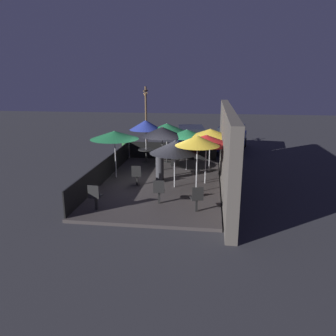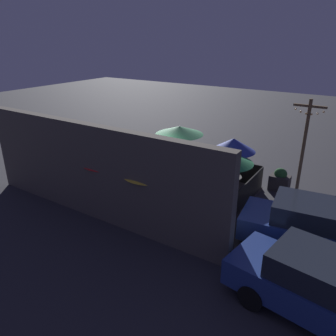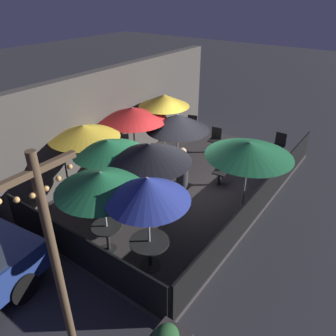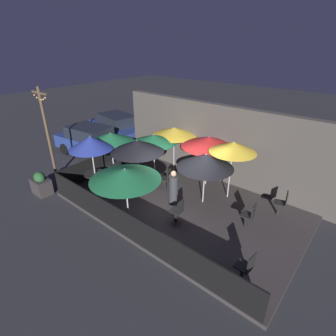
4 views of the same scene
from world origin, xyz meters
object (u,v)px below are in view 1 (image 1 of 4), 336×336
object	(u,v)px
dining_table_0	(146,152)
patio_chair_0	(137,175)
patio_umbrella_6	(210,133)
dining_table_1	(167,152)
patio_umbrella_7	(114,135)
patron_0	(160,167)
patio_umbrella_3	(162,132)
patio_umbrella_4	(187,133)
planter_box	(126,150)
patio_chair_4	(197,198)
patio_chair_1	(175,165)
patio_umbrella_2	(197,141)
parked_car_1	(231,138)
patio_chair_2	(159,191)
parked_car_0	(191,139)
patio_umbrella_8	(206,140)
patio_umbrella_5	(175,147)
patio_umbrella_1	(167,127)
patio_chair_3	(95,196)
light_post	(146,117)
patio_umbrella_0	(146,125)

from	to	relation	value
dining_table_0	patio_chair_0	size ratio (longest dim) A/B	0.96
patio_umbrella_6	dining_table_1	world-z (taller)	patio_umbrella_6
patio_umbrella_7	patron_0	size ratio (longest dim) A/B	1.62
patio_umbrella_3	patio_umbrella_4	distance (m)	1.23
patron_0	planter_box	world-z (taller)	patron_0
dining_table_0	patio_chair_4	distance (m)	7.30
patio_umbrella_4	patio_chair_1	world-z (taller)	patio_umbrella_4
patio_umbrella_2	parked_car_1	xyz separation A→B (m)	(-8.86, 1.85, -1.42)
patio_umbrella_6	patron_0	size ratio (longest dim) A/B	1.56
patio_chair_1	parked_car_1	xyz separation A→B (m)	(-6.62, 2.99, 0.20)
patio_chair_1	patio_chair_2	world-z (taller)	patio_chair_1
parked_car_0	patron_0	bearing A→B (deg)	-15.22
parked_car_0	patio_chair_4	bearing A→B (deg)	-1.98
patio_umbrella_8	patio_chair_2	xyz separation A→B (m)	(2.71, -1.63, -1.44)
patio_umbrella_3	patio_umbrella_4	size ratio (longest dim) A/B	1.07
patio_chair_2	patio_umbrella_5	bearing A→B (deg)	-14.88
patio_umbrella_6	dining_table_0	world-z (taller)	patio_umbrella_6
patio_umbrella_7	patio_chair_4	xyz separation A→B (m)	(3.65, 3.95, -1.48)
patio_umbrella_8	parked_car_1	size ratio (longest dim) A/B	0.49
patio_umbrella_5	patron_0	size ratio (longest dim) A/B	1.53
patio_umbrella_1	planter_box	world-z (taller)	patio_umbrella_1
patron_0	parked_car_1	distance (m)	8.27
patio_chair_0	patio_chair_2	bearing A→B (deg)	-152.33
patio_umbrella_2	planter_box	world-z (taller)	patio_umbrella_2
parked_car_1	patio_chair_3	bearing A→B (deg)	-16.47
patron_0	patio_chair_0	bearing A→B (deg)	-85.32
dining_table_0	parked_car_0	world-z (taller)	parked_car_0
dining_table_0	dining_table_1	distance (m)	1.14
light_post	patio_umbrella_0	bearing A→B (deg)	10.78
patio_umbrella_0	patron_0	size ratio (longest dim) A/B	1.69
patio_umbrella_5	light_post	xyz separation A→B (m)	(-6.50, -2.49, 0.43)
patio_chair_0	planter_box	size ratio (longest dim) A/B	0.92
patio_chair_1	patio_chair_4	distance (m)	4.46
patio_umbrella_0	patio_umbrella_2	bearing A→B (deg)	33.05
patio_chair_3	parked_car_0	xyz separation A→B (m)	(-10.40, 2.68, 0.19)
patio_umbrella_6	parked_car_1	bearing A→B (deg)	166.50
patio_umbrella_2	patio_umbrella_4	distance (m)	3.43
patio_umbrella_3	patio_chair_3	world-z (taller)	patio_umbrella_3
patio_chair_4	parked_car_0	world-z (taller)	parked_car_0
patron_0	parked_car_0	world-z (taller)	parked_car_0
parked_car_0	patio_umbrella_1	bearing A→B (deg)	-25.37
patio_umbrella_8	patio_umbrella_3	bearing A→B (deg)	-130.59
dining_table_1	patio_chair_1	world-z (taller)	patio_chair_1
patio_umbrella_6	dining_table_0	xyz separation A→B (m)	(-1.41, -3.46, -1.38)
light_post	patio_chair_3	bearing A→B (deg)	0.10
patio_umbrella_4	parked_car_0	xyz separation A→B (m)	(-4.71, -0.09, -1.15)
patio_chair_4	parked_car_0	distance (m)	10.14
patio_chair_0	patio_chair_3	world-z (taller)	patio_chair_3
parked_car_1	dining_table_1	bearing A→B (deg)	-33.28
patio_umbrella_2	patio_chair_2	bearing A→B (deg)	-41.77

